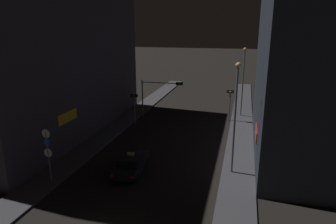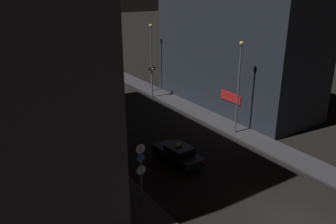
{
  "view_description": "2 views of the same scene",
  "coord_description": "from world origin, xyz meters",
  "px_view_note": "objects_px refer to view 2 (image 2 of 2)",
  "views": [
    {
      "loc": [
        6.73,
        -9.97,
        10.85
      ],
      "look_at": [
        -0.15,
        16.76,
        2.97
      ],
      "focal_mm": 31.97,
      "sensor_mm": 36.0,
      "label": 1
    },
    {
      "loc": [
        -14.83,
        -9.64,
        12.95
      ],
      "look_at": [
        0.93,
        14.54,
        2.22
      ],
      "focal_mm": 36.71,
      "sensor_mm": 36.0,
      "label": 2
    }
  ],
  "objects_px": {
    "traffic_light_overhead": "(85,82)",
    "sign_pole_left": "(141,168)",
    "street_lamp_near_block": "(239,80)",
    "traffic_light_left_kerb": "(76,101)",
    "street_lamp_far_block": "(151,51)",
    "traffic_light_right_kerb": "(152,76)",
    "taxi": "(178,154)"
  },
  "relations": [
    {
      "from": "traffic_light_overhead",
      "to": "sign_pole_left",
      "type": "distance_m",
      "value": 17.68
    },
    {
      "from": "street_lamp_near_block",
      "to": "sign_pole_left",
      "type": "bearing_deg",
      "value": -159.15
    },
    {
      "from": "traffic_light_left_kerb",
      "to": "street_lamp_far_block",
      "type": "bearing_deg",
      "value": 26.36
    },
    {
      "from": "traffic_light_overhead",
      "to": "street_lamp_near_block",
      "type": "distance_m",
      "value": 15.86
    },
    {
      "from": "sign_pole_left",
      "to": "street_lamp_far_block",
      "type": "bearing_deg",
      "value": 57.98
    },
    {
      "from": "traffic_light_right_kerb",
      "to": "street_lamp_far_block",
      "type": "bearing_deg",
      "value": 60.96
    },
    {
      "from": "traffic_light_left_kerb",
      "to": "traffic_light_right_kerb",
      "type": "distance_m",
      "value": 11.13
    },
    {
      "from": "taxi",
      "to": "street_lamp_far_block",
      "type": "xyz_separation_m",
      "value": [
        7.87,
        17.33,
        4.46
      ]
    },
    {
      "from": "traffic_light_overhead",
      "to": "street_lamp_far_block",
      "type": "height_order",
      "value": "street_lamp_far_block"
    },
    {
      "from": "traffic_light_overhead",
      "to": "traffic_light_right_kerb",
      "type": "distance_m",
      "value": 8.5
    },
    {
      "from": "traffic_light_right_kerb",
      "to": "street_lamp_near_block",
      "type": "distance_m",
      "value": 13.58
    },
    {
      "from": "taxi",
      "to": "street_lamp_near_block",
      "type": "xyz_separation_m",
      "value": [
        7.54,
        1.62,
        4.36
      ]
    },
    {
      "from": "traffic_light_left_kerb",
      "to": "street_lamp_near_block",
      "type": "relative_size",
      "value": 0.43
    },
    {
      "from": "sign_pole_left",
      "to": "street_lamp_near_block",
      "type": "distance_m",
      "value": 13.58
    },
    {
      "from": "traffic_light_left_kerb",
      "to": "traffic_light_right_kerb",
      "type": "bearing_deg",
      "value": 18.41
    },
    {
      "from": "traffic_light_overhead",
      "to": "street_lamp_far_block",
      "type": "distance_m",
      "value": 10.38
    },
    {
      "from": "traffic_light_overhead",
      "to": "sign_pole_left",
      "type": "bearing_deg",
      "value": -99.9
    },
    {
      "from": "taxi",
      "to": "sign_pole_left",
      "type": "xyz_separation_m",
      "value": [
        -4.92,
        -3.12,
        1.79
      ]
    },
    {
      "from": "street_lamp_far_block",
      "to": "traffic_light_overhead",
      "type": "bearing_deg",
      "value": -162.56
    },
    {
      "from": "taxi",
      "to": "sign_pole_left",
      "type": "relative_size",
      "value": 1.15
    },
    {
      "from": "traffic_light_right_kerb",
      "to": "street_lamp_far_block",
      "type": "xyz_separation_m",
      "value": [
        1.32,
        2.37,
        2.43
      ]
    },
    {
      "from": "traffic_light_left_kerb",
      "to": "sign_pole_left",
      "type": "xyz_separation_m",
      "value": [
        -0.92,
        -14.57,
        -0.03
      ]
    },
    {
      "from": "traffic_light_overhead",
      "to": "street_lamp_far_block",
      "type": "bearing_deg",
      "value": 17.44
    },
    {
      "from": "taxi",
      "to": "traffic_light_overhead",
      "type": "relative_size",
      "value": 0.89
    },
    {
      "from": "traffic_light_left_kerb",
      "to": "street_lamp_near_block",
      "type": "xyz_separation_m",
      "value": [
        11.54,
        -9.83,
        2.54
      ]
    },
    {
      "from": "traffic_light_right_kerb",
      "to": "street_lamp_far_block",
      "type": "relative_size",
      "value": 0.46
    },
    {
      "from": "traffic_light_right_kerb",
      "to": "street_lamp_near_block",
      "type": "relative_size",
      "value": 0.47
    },
    {
      "from": "street_lamp_near_block",
      "to": "street_lamp_far_block",
      "type": "height_order",
      "value": "street_lamp_far_block"
    },
    {
      "from": "street_lamp_far_block",
      "to": "street_lamp_near_block",
      "type": "bearing_deg",
      "value": -91.2
    },
    {
      "from": "traffic_light_right_kerb",
      "to": "street_lamp_near_block",
      "type": "xyz_separation_m",
      "value": [
        0.99,
        -13.34,
        2.32
      ]
    },
    {
      "from": "traffic_light_right_kerb",
      "to": "sign_pole_left",
      "type": "relative_size",
      "value": 0.98
    },
    {
      "from": "traffic_light_left_kerb",
      "to": "street_lamp_near_block",
      "type": "bearing_deg",
      "value": -40.42
    }
  ]
}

